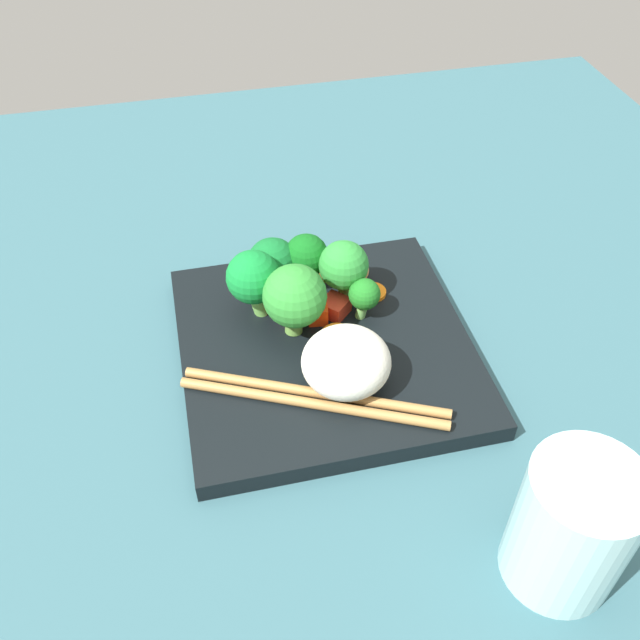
{
  "coord_description": "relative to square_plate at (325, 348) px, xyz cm",
  "views": [
    {
      "loc": [
        42.8,
        -10.2,
        46.5
      ],
      "look_at": [
        -0.69,
        -0.3,
        3.83
      ],
      "focal_mm": 39.08,
      "sensor_mm": 36.0,
      "label": 1
    }
  ],
  "objects": [
    {
      "name": "broccoli_floret_0",
      "position": [
        -1.65,
        -2.33,
        5.24
      ],
      "size": [
        5.67,
        5.67,
        7.34
      ],
      "color": "#60923E",
      "rests_on": "square_plate"
    },
    {
      "name": "carrot_slice_3",
      "position": [
        -5.17,
        5.96,
        1.12
      ],
      "size": [
        2.71,
        2.71,
        0.41
      ],
      "primitive_type": "cylinder",
      "rotation": [
        0.0,
        0.0,
        4.66
      ],
      "color": "orange",
      "rests_on": "square_plate"
    },
    {
      "name": "chicken_piece_0",
      "position": [
        -7.52,
        4.85,
        2.02
      ],
      "size": [
        3.89,
        3.87,
        2.21
      ],
      "primitive_type": "ellipsoid",
      "rotation": [
        0.0,
        0.0,
        2.39
      ],
      "color": "tan",
      "rests_on": "square_plate"
    },
    {
      "name": "carrot_slice_1",
      "position": [
        -5.18,
        0.05,
        1.14
      ],
      "size": [
        2.72,
        2.72,
        0.45
      ],
      "primitive_type": "cylinder",
      "rotation": [
        0.0,
        0.0,
        0.23
      ],
      "color": "orange",
      "rests_on": "square_plate"
    },
    {
      "name": "chopstick_pair",
      "position": [
        6.67,
        -2.48,
        1.34
      ],
      "size": [
        11.23,
        21.27,
        0.85
      ],
      "rotation": [
        0.0,
        0.0,
        1.14
      ],
      "color": "#A4763F",
      "rests_on": "square_plate"
    },
    {
      "name": "pepper_chunk_1",
      "position": [
        -4.39,
        -2.31,
        1.77
      ],
      "size": [
        2.69,
        2.74,
        1.7
      ],
      "primitive_type": "cube",
      "rotation": [
        0.0,
        0.0,
        3.51
      ],
      "color": "red",
      "rests_on": "square_plate"
    },
    {
      "name": "broccoli_floret_2",
      "position": [
        -2.44,
        4.24,
        3.46
      ],
      "size": [
        2.94,
        2.94,
        4.18
      ],
      "color": "#6EB156",
      "rests_on": "square_plate"
    },
    {
      "name": "rice_mound",
      "position": [
        5.3,
        0.55,
        3.54
      ],
      "size": [
        7.81,
        7.94,
        5.25
      ],
      "primitive_type": "ellipsoid",
      "rotation": [
        0.0,
        0.0,
        1.5
      ],
      "color": "white",
      "rests_on": "square_plate"
    },
    {
      "name": "carrot_slice_4",
      "position": [
        -9.98,
        -1.02,
        1.24
      ],
      "size": [
        4.25,
        4.25,
        0.65
      ],
      "primitive_type": "cylinder",
      "rotation": [
        0.0,
        0.0,
        5.27
      ],
      "color": "orange",
      "rests_on": "square_plate"
    },
    {
      "name": "square_plate",
      "position": [
        0.0,
        0.0,
        0.0
      ],
      "size": [
        25.79,
        25.79,
        1.83
      ],
      "primitive_type": "cube",
      "rotation": [
        0.0,
        0.0,
        0.0
      ],
      "color": "black",
      "rests_on": "ground_plane"
    },
    {
      "name": "drinking_glass",
      "position": [
        23.59,
        11.05,
        4.4
      ],
      "size": [
        7.69,
        7.69,
        10.64
      ],
      "primitive_type": "cylinder",
      "color": "silver",
      "rests_on": "ground_plane"
    },
    {
      "name": "broccoli_floret_3",
      "position": [
        -5.14,
        -5.42,
        5.06
      ],
      "size": [
        4.95,
        4.95,
        6.87
      ],
      "color": "#73BC53",
      "rests_on": "square_plate"
    },
    {
      "name": "carrot_slice_0",
      "position": [
        -0.25,
        1.12,
        1.21
      ],
      "size": [
        3.77,
        3.77,
        0.59
      ],
      "primitive_type": "cylinder",
      "rotation": [
        0.0,
        0.0,
        3.48
      ],
      "color": "orange",
      "rests_on": "square_plate"
    },
    {
      "name": "ground_plane",
      "position": [
        0.0,
        0.0,
        -1.91
      ],
      "size": [
        110.0,
        110.0,
        2.0
      ],
      "primitive_type": "cube",
      "color": "#325B63"
    },
    {
      "name": "carrot_slice_2",
      "position": [
        -8.89,
        1.55,
        1.19
      ],
      "size": [
        2.72,
        2.72,
        0.55
      ],
      "primitive_type": "cylinder",
      "rotation": [
        0.0,
        0.0,
        1.91
      ],
      "color": "orange",
      "rests_on": "square_plate"
    },
    {
      "name": "pepper_chunk_2",
      "position": [
        -3.01,
        -0.31,
        1.82
      ],
      "size": [
        2.5,
        2.05,
        1.81
      ],
      "primitive_type": "cube",
      "rotation": [
        0.0,
        0.0,
        6.15
      ],
      "color": "red",
      "rests_on": "square_plate"
    },
    {
      "name": "broccoli_floret_5",
      "position": [
        -8.06,
        -3.19,
        4.08
      ],
      "size": [
        4.85,
        4.85,
        5.7
      ],
      "color": "#7BB24F",
      "rests_on": "square_plate"
    },
    {
      "name": "broccoli_floret_4",
      "position": [
        -5.34,
        3.01,
        4.76
      ],
      "size": [
        4.67,
        4.67,
        6.3
      ],
      "color": "#6EB043",
      "rests_on": "square_plate"
    },
    {
      "name": "broccoli_floret_1",
      "position": [
        -7.79,
        -0.27,
        4.48
      ],
      "size": [
        4.19,
        4.19,
        5.92
      ],
      "color": "#72A14D",
      "rests_on": "square_plate"
    },
    {
      "name": "pepper_chunk_0",
      "position": [
        -3.35,
        1.73,
        1.71
      ],
      "size": [
        3.29,
        3.29,
        1.59
      ],
      "primitive_type": "cube",
      "rotation": [
        0.0,
        0.0,
        5.48
      ],
      "color": "red",
      "rests_on": "square_plate"
    }
  ]
}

